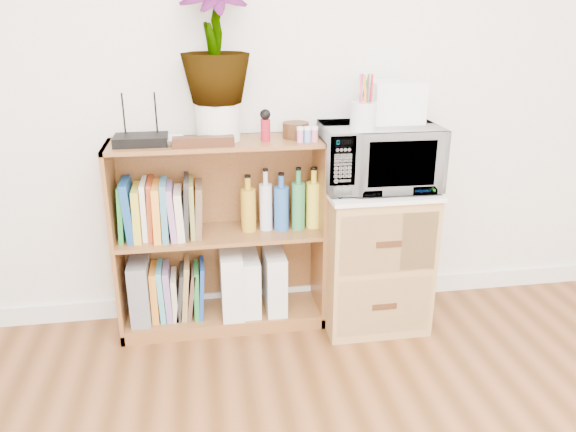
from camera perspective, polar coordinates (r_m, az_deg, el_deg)
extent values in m
cube|color=white|center=(3.09, -0.12, -8.04)|extent=(4.00, 0.02, 0.10)
cube|color=brown|center=(2.75, -6.88, -2.12)|extent=(1.00, 0.30, 0.95)
cube|color=#9E7542|center=(2.86, 8.54, -4.07)|extent=(0.50, 0.45, 0.70)
imported|color=white|center=(2.68, 9.18, 6.00)|extent=(0.54, 0.37, 0.30)
cylinder|color=silver|center=(2.51, 7.63, 10.01)|extent=(0.11, 0.11, 0.12)
cube|color=white|center=(2.71, 10.80, 11.35)|extent=(0.24, 0.20, 0.19)
cube|color=black|center=(2.59, -14.70, 7.49)|extent=(0.23, 0.16, 0.04)
imported|color=silver|center=(2.58, -11.89, 7.51)|extent=(0.13, 0.13, 0.03)
cylinder|color=silver|center=(2.61, -7.12, 9.49)|extent=(0.20, 0.20, 0.17)
imported|color=#39762F|center=(2.57, -7.48, 17.30)|extent=(0.30, 0.30, 0.54)
cube|color=#32170D|center=(2.50, -8.59, 7.48)|extent=(0.27, 0.07, 0.04)
cylinder|color=maroon|center=(2.57, -2.30, 8.69)|extent=(0.04, 0.04, 0.10)
cylinder|color=#38230F|center=(2.65, 0.78, 8.72)|extent=(0.12, 0.12, 0.07)
cube|color=pink|center=(2.56, 1.98, 8.05)|extent=(0.10, 0.04, 0.05)
cube|color=slate|center=(2.87, -14.75, -7.16)|extent=(0.09, 0.25, 0.31)
cube|color=silver|center=(2.84, -5.78, -6.61)|extent=(0.10, 0.26, 0.33)
cube|color=silver|center=(2.86, -3.93, -6.80)|extent=(0.09, 0.24, 0.30)
cube|color=silver|center=(2.87, -1.39, -6.50)|extent=(0.10, 0.25, 0.31)
cube|color=#22802D|center=(2.72, -16.51, 0.46)|extent=(0.03, 0.20, 0.27)
cube|color=navy|center=(2.71, -15.85, 0.65)|extent=(0.05, 0.20, 0.28)
cube|color=gold|center=(2.71, -15.02, 0.38)|extent=(0.04, 0.20, 0.25)
cube|color=white|center=(2.71, -14.35, 0.61)|extent=(0.03, 0.20, 0.27)
cube|color=#9F3A1B|center=(2.70, -13.79, 0.68)|extent=(0.03, 0.20, 0.27)
cube|color=orange|center=(2.70, -13.12, 0.60)|extent=(0.04, 0.20, 0.26)
cube|color=teal|center=(2.70, -12.39, 0.80)|extent=(0.03, 0.20, 0.28)
cube|color=#966DA3|center=(2.70, -11.70, 0.61)|extent=(0.04, 0.20, 0.26)
cube|color=beige|center=(2.70, -10.94, 0.42)|extent=(0.04, 0.20, 0.23)
cube|color=#262626|center=(2.69, -10.29, 1.01)|extent=(0.04, 0.20, 0.29)
cube|color=olive|center=(2.69, -9.72, 0.84)|extent=(0.02, 0.20, 0.27)
cube|color=brown|center=(2.70, -9.08, 0.69)|extent=(0.04, 0.20, 0.25)
cylinder|color=gold|center=(2.70, -4.05, 1.18)|extent=(0.07, 0.07, 0.27)
cylinder|color=silver|center=(2.71, -2.26, 1.54)|extent=(0.06, 0.06, 0.30)
cylinder|color=blue|center=(2.72, -0.71, 1.43)|extent=(0.07, 0.07, 0.28)
cylinder|color=#31894C|center=(2.73, 1.01, 1.74)|extent=(0.07, 0.07, 0.30)
cylinder|color=yellow|center=(2.74, 2.61, 1.77)|extent=(0.07, 0.07, 0.29)
cylinder|color=#B3C3C7|center=(2.76, 4.35, 1.98)|extent=(0.06, 0.06, 0.31)
cube|color=orange|center=(2.88, -13.36, -7.52)|extent=(0.03, 0.19, 0.26)
cube|color=teal|center=(2.87, -12.70, -7.44)|extent=(0.03, 0.19, 0.27)
cube|color=#816699|center=(2.87, -12.07, -7.47)|extent=(0.04, 0.19, 0.26)
cube|color=beige|center=(2.88, -11.40, -7.80)|extent=(0.03, 0.19, 0.22)
cube|color=#282828|center=(2.87, -10.87, -7.55)|extent=(0.05, 0.19, 0.25)
cube|color=olive|center=(2.86, -10.35, -7.18)|extent=(0.05, 0.19, 0.29)
cube|color=#50382E|center=(2.87, -9.79, -7.51)|extent=(0.06, 0.19, 0.25)
cube|color=#1F7633|center=(2.87, -9.28, -7.42)|extent=(0.03, 0.19, 0.25)
cube|color=#193A96|center=(2.86, -8.79, -7.22)|extent=(0.04, 0.19, 0.27)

